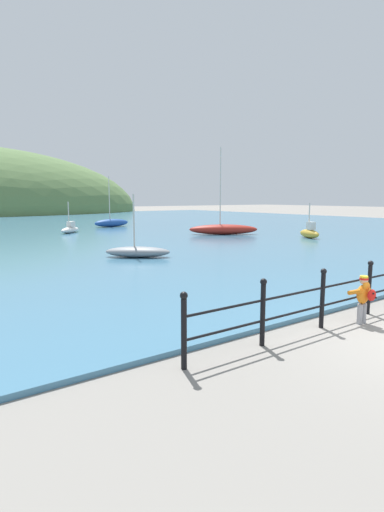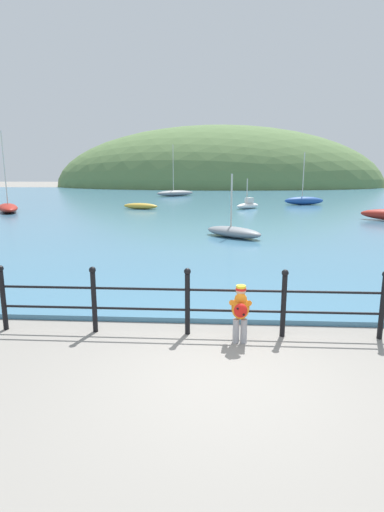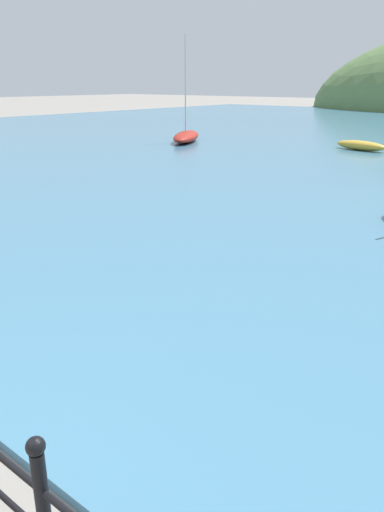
% 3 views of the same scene
% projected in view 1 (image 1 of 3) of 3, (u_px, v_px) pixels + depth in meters
% --- Properties ---
extents(water, '(80.00, 60.00, 0.10)m').
position_uv_depth(water, '(14.00, 228.00, 32.84)').
color(water, teal).
rests_on(water, ground).
extents(iron_railing, '(8.46, 0.12, 1.21)m').
position_uv_depth(iron_railing, '(347.00, 291.00, 8.39)').
color(iron_railing, black).
rests_on(iron_railing, ground).
extents(child_in_coat, '(0.39, 0.53, 1.00)m').
position_uv_depth(child_in_coat, '(364.00, 295.00, 8.16)').
color(child_in_coat, '#99999E').
rests_on(child_in_coat, ground).
extents(boat_mid_harbor, '(3.34, 1.41, 4.23)m').
position_uv_depth(boat_mid_harbor, '(112.00, 223.00, 34.00)').
color(boat_mid_harbor, '#1E4793').
rests_on(boat_mid_harbor, water).
extents(boat_far_right, '(4.48, 3.46, 5.77)m').
position_uv_depth(boat_far_right, '(223.00, 229.00, 26.94)').
color(boat_far_right, maroon).
rests_on(boat_far_right, water).
extents(boat_far_left, '(1.31, 2.10, 2.15)m').
position_uv_depth(boat_far_left, '(310.00, 233.00, 24.63)').
color(boat_far_left, gold).
rests_on(boat_far_left, water).
extents(boat_white_sailboat, '(2.06, 2.00, 2.19)m').
position_uv_depth(boat_white_sailboat, '(70.00, 229.00, 28.15)').
color(boat_white_sailboat, silver).
rests_on(boat_white_sailboat, water).
extents(boat_nearest_quay, '(2.69, 2.45, 2.63)m').
position_uv_depth(boat_nearest_quay, '(138.00, 252.00, 16.73)').
color(boat_nearest_quay, gray).
rests_on(boat_nearest_quay, water).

